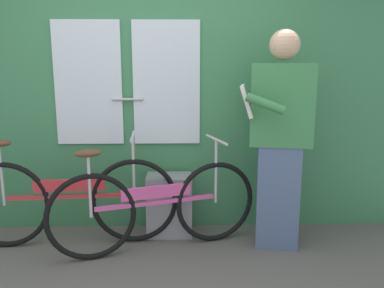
% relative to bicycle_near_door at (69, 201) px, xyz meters
% --- Properties ---
extents(train_door_wall, '(5.04, 0.28, 2.40)m').
position_rel_bicycle_near_door_xyz_m(train_door_wall, '(0.67, 0.41, 0.85)').
color(train_door_wall, '#387A4C').
rests_on(train_door_wall, ground_plane).
extents(bicycle_near_door, '(1.83, 0.44, 0.96)m').
position_rel_bicycle_near_door_xyz_m(bicycle_near_door, '(0.00, 0.00, 0.00)').
color(bicycle_near_door, black).
rests_on(bicycle_near_door, ground_plane).
extents(bicycle_leaning_behind, '(1.70, 0.66, 0.93)m').
position_rel_bicycle_near_door_xyz_m(bicycle_leaning_behind, '(0.74, -0.12, -0.02)').
color(bicycle_leaning_behind, black).
rests_on(bicycle_leaning_behind, ground_plane).
extents(passenger_reading_newspaper, '(0.62, 0.56, 1.81)m').
position_rel_bicycle_near_door_xyz_m(passenger_reading_newspaper, '(1.76, -0.08, 0.56)').
color(passenger_reading_newspaper, slate).
rests_on(passenger_reading_newspaper, ground_plane).
extents(trash_bin_by_wall, '(0.41, 0.28, 0.56)m').
position_rel_bicycle_near_door_xyz_m(trash_bin_by_wall, '(0.85, 0.20, -0.12)').
color(trash_bin_by_wall, gray).
rests_on(trash_bin_by_wall, ground_plane).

